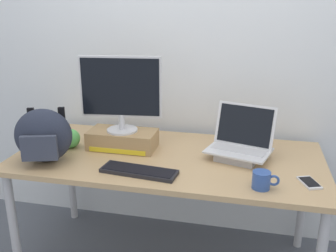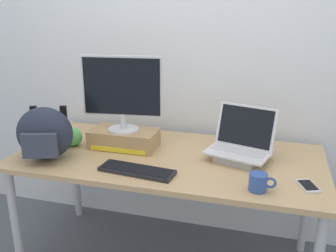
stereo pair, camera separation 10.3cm
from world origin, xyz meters
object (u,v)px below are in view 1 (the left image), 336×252
desktop_monitor (121,92)px  plush_toy (71,138)px  external_keyboard (139,171)px  messenger_backpack (43,136)px  cell_phone (309,183)px  toner_box_yellow (123,139)px  open_laptop (240,148)px  coffee_mug (262,180)px

desktop_monitor → plush_toy: bearing=-176.0°
external_keyboard → plush_toy: size_ratio=3.56×
messenger_backpack → cell_phone: bearing=-15.9°
toner_box_yellow → messenger_backpack: bearing=-141.3°
desktop_monitor → external_keyboard: size_ratio=1.16×
desktop_monitor → plush_toy: desktop_monitor is taller
messenger_backpack → plush_toy: (0.04, 0.22, -0.09)m
desktop_monitor → messenger_backpack: (-0.35, -0.28, -0.20)m
messenger_backpack → cell_phone: messenger_backpack is taller
open_laptop → messenger_backpack: 1.09m
open_laptop → messenger_backpack: (-1.05, -0.28, 0.09)m
coffee_mug → external_keyboard: bearing=177.1°
coffee_mug → open_laptop: bearing=109.3°
external_keyboard → desktop_monitor: bearing=128.1°
external_keyboard → cell_phone: external_keyboard is taller
open_laptop → cell_phone: open_laptop is taller
toner_box_yellow → messenger_backpack: 0.46m
messenger_backpack → cell_phone: size_ratio=2.34×
cell_phone → messenger_backpack: bearing=160.1°
messenger_backpack → coffee_mug: bearing=-20.6°
open_laptop → cell_phone: size_ratio=2.62×
coffee_mug → cell_phone: bearing=23.7°
messenger_backpack → coffee_mug: messenger_backpack is taller
open_laptop → external_keyboard: 0.59m
external_keyboard → coffee_mug: (0.62, -0.03, 0.03)m
external_keyboard → plush_toy: plush_toy is taller
open_laptop → cell_phone: bearing=-19.4°
cell_phone → plush_toy: (-1.36, 0.19, 0.05)m
open_laptop → plush_toy: size_ratio=3.43×
plush_toy → messenger_backpack: bearing=-100.8°
toner_box_yellow → cell_phone: (1.05, -0.25, -0.05)m
desktop_monitor → cell_phone: bearing=-20.0°
external_keyboard → cell_phone: bearing=10.6°
cell_phone → plush_toy: plush_toy is taller
desktop_monitor → messenger_backpack: desktop_monitor is taller
toner_box_yellow → coffee_mug: bearing=-23.0°
plush_toy → toner_box_yellow: bearing=11.1°
coffee_mug → plush_toy: plush_toy is taller
toner_box_yellow → open_laptop: size_ratio=1.02×
coffee_mug → cell_phone: (0.23, 0.10, -0.04)m
open_laptop → coffee_mug: size_ratio=3.08×
toner_box_yellow → cell_phone: toner_box_yellow is taller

